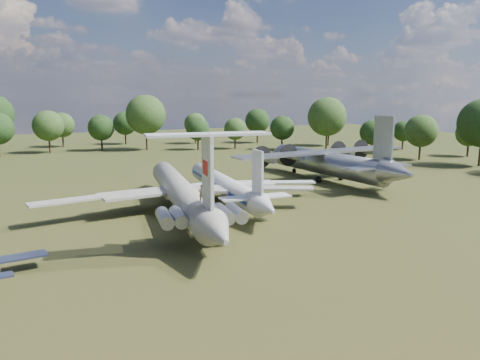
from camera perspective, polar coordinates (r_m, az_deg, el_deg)
name	(u,v)px	position (r m, az deg, el deg)	size (l,w,h in m)	color
ground	(150,221)	(60.29, -10.95, -4.89)	(300.00, 300.00, 0.00)	#223E14
il62_airliner	(181,198)	(61.75, -7.22, -2.15)	(37.23, 48.39, 4.75)	beige
tu104_jet	(224,189)	(69.36, -1.98, -1.06)	(29.09, 38.79, 3.88)	silver
an12_transport	(326,166)	(87.66, 10.48, 1.68)	(36.71, 41.03, 5.40)	#999BA0
person_on_il62	(202,193)	(48.28, -4.71, -1.62)	(0.67, 0.44, 1.85)	olive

